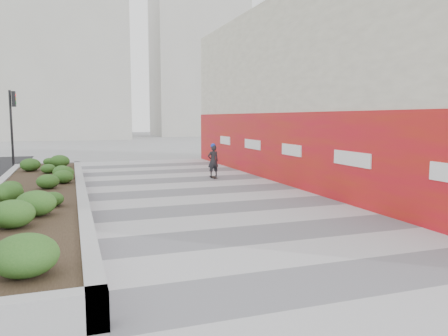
% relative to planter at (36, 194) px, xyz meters
% --- Properties ---
extents(ground, '(160.00, 160.00, 0.00)m').
position_rel_planter_xyz_m(ground, '(5.50, -7.00, -0.42)').
color(ground, gray).
rests_on(ground, ground).
extents(walkway, '(8.00, 36.00, 0.01)m').
position_rel_planter_xyz_m(walkway, '(5.50, -4.00, -0.41)').
color(walkway, '#A8A8AD').
rests_on(walkway, ground).
extents(building, '(6.04, 24.08, 8.00)m').
position_rel_planter_xyz_m(building, '(12.48, 1.98, 3.56)').
color(building, beige).
rests_on(building, ground).
extents(planter, '(3.00, 18.00, 0.90)m').
position_rel_planter_xyz_m(planter, '(0.00, 0.00, 0.00)').
color(planter, '#9E9EA0').
rests_on(planter, ground).
extents(traffic_signal_near, '(0.33, 0.28, 4.20)m').
position_rel_planter_xyz_m(traffic_signal_near, '(-1.73, 10.50, 2.34)').
color(traffic_signal_near, black).
rests_on(traffic_signal_near, ground).
extents(distant_bldg_north_l, '(16.00, 12.00, 20.00)m').
position_rel_planter_xyz_m(distant_bldg_north_l, '(0.50, 48.00, 9.58)').
color(distant_bldg_north_l, '#ADAAA3').
rests_on(distant_bldg_north_l, ground).
extents(distant_bldg_north_r, '(14.00, 10.00, 24.00)m').
position_rel_planter_xyz_m(distant_bldg_north_r, '(20.50, 53.00, 11.58)').
color(distant_bldg_north_r, '#ADAAA3').
rests_on(distant_bldg_north_r, ground).
extents(manhole_cover, '(0.44, 0.44, 0.01)m').
position_rel_planter_xyz_m(manhole_cover, '(6.00, -4.00, -0.42)').
color(manhole_cover, '#595654').
rests_on(manhole_cover, ground).
extents(skateboarder, '(0.58, 0.73, 1.62)m').
position_rel_planter_xyz_m(skateboarder, '(7.25, 4.45, 0.40)').
color(skateboarder, beige).
rests_on(skateboarder, ground).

